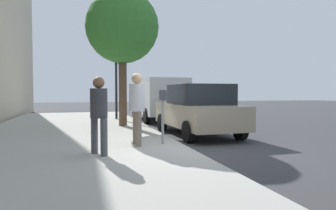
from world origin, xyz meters
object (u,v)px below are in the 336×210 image
pedestrian_at_meter (137,102)px  traffic_signal (118,71)px  street_tree (122,28)px  parked_sedan_near (198,110)px  parked_van_far (158,97)px  pedestrian_bystander (99,110)px  parking_meter (163,105)px

pedestrian_at_meter → traffic_signal: (7.80, -0.39, 1.33)m
street_tree → traffic_signal: (3.23, -0.18, -1.50)m
parked_sedan_near → parked_van_far: 5.91m
pedestrian_at_meter → parked_sedan_near: size_ratio=0.41×
pedestrian_at_meter → pedestrian_bystander: size_ratio=1.09×
pedestrian_at_meter → parked_sedan_near: 3.40m
parking_meter → parked_van_far: parked_van_far is taller
parked_sedan_near → parking_meter: bearing=140.2°
pedestrian_at_meter → pedestrian_bystander: bearing=-136.9°
pedestrian_bystander → traffic_signal: (8.76, -1.39, 1.45)m
parking_meter → parked_sedan_near: 2.90m
parked_van_far → traffic_signal: 2.53m
pedestrian_bystander → parked_sedan_near: 4.76m
parking_meter → traffic_signal: size_ratio=0.39×
parking_meter → parked_van_far: 8.32m
pedestrian_at_meter → parked_van_far: parked_van_far is taller
traffic_signal → parked_sedan_near: bearing=-159.0°
parked_van_far → parked_sedan_near: bearing=-180.0°
parked_van_far → street_tree: bearing=147.0°
parked_sedan_near → traffic_signal: 6.19m
pedestrian_bystander → parked_sedan_near: pedestrian_bystander is taller
pedestrian_bystander → street_tree: street_tree is taller
pedestrian_bystander → parked_van_far: size_ratio=0.32×
parked_van_far → pedestrian_at_meter: bearing=162.7°
pedestrian_bystander → street_tree: size_ratio=0.31×
pedestrian_bystander → pedestrian_at_meter: bearing=13.7°
parked_van_far → traffic_signal: size_ratio=1.44×
street_tree → traffic_signal: bearing=-3.2°
pedestrian_at_meter → traffic_signal: traffic_signal is taller
parking_meter → pedestrian_bystander: pedestrian_bystander is taller
parked_sedan_near → parked_van_far: bearing=0.0°
parking_meter → street_tree: bearing=5.9°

